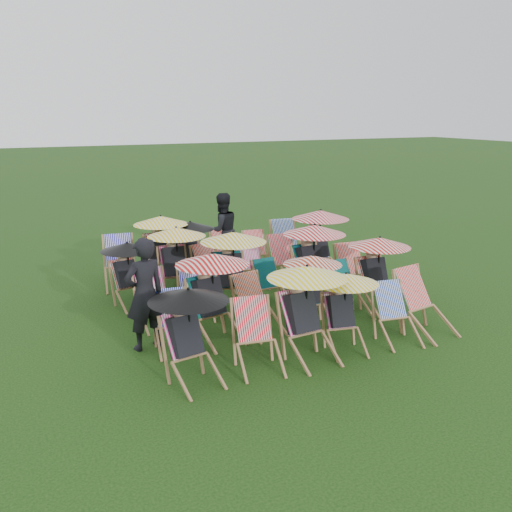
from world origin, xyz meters
name	(u,v)px	position (x,y,z in m)	size (l,w,h in m)	color
ground	(258,308)	(0.00, 0.00, 0.00)	(100.00, 100.00, 0.00)	black
deckchair_0	(190,335)	(-2.06, -2.23, 0.67)	(1.07, 1.16, 1.27)	#9D7149
deckchair_1	(258,337)	(-1.09, -2.24, 0.47)	(0.75, 0.94, 0.93)	#9D7149
deckchair_2	(308,312)	(-0.30, -2.26, 0.72)	(1.15, 1.22, 1.37)	#9D7149
deckchair_3	(345,311)	(0.37, -2.21, 0.61)	(0.98, 1.05, 1.16)	#9D7149
deckchair_4	(397,314)	(1.28, -2.31, 0.44)	(0.70, 0.89, 0.88)	#9D7149
deckchair_5	(426,303)	(1.91, -2.25, 0.51)	(0.84, 1.05, 1.03)	#9D7149
deckchair_6	(173,323)	(-1.95, -1.11, 0.43)	(0.67, 0.86, 0.86)	#9D7149
deckchair_7	(214,296)	(-1.25, -1.01, 0.72)	(1.16, 1.26, 1.37)	#9D7149
deckchair_8	(259,305)	(-0.50, -1.05, 0.46)	(0.76, 0.95, 0.92)	#9D7149
deckchair_9	(312,289)	(0.47, -1.10, 0.62)	(0.99, 1.04, 1.17)	#9D7149
deckchair_10	(348,291)	(1.26, -1.03, 0.46)	(0.67, 0.89, 0.92)	#9D7149
deckchair_11	(380,273)	(1.94, -1.00, 0.69)	(1.11, 1.15, 1.31)	#9D7149
deckchair_12	(156,300)	(-1.91, -0.03, 0.45)	(0.63, 0.86, 0.91)	#9D7149
deckchair_13	(195,292)	(-1.16, 0.09, 0.45)	(0.74, 0.92, 0.90)	#9D7149
deckchair_14	(232,270)	(-0.43, 0.16, 0.74)	(1.19, 1.27, 1.41)	#9D7149
deckchair_15	(272,285)	(0.28, -0.01, 0.41)	(0.57, 0.78, 0.83)	#9D7149
deckchair_16	(315,260)	(1.23, 0.06, 0.74)	(1.19, 1.25, 1.41)	#9D7149
deckchair_17	(355,270)	(2.12, -0.01, 0.47)	(0.71, 0.92, 0.93)	#9D7149
deckchair_18	(129,273)	(-2.06, 1.17, 0.62)	(0.99, 1.07, 1.17)	#9D7149
deckchair_19	(176,261)	(-1.10, 1.33, 0.70)	(1.12, 1.18, 1.33)	#9D7149
deckchair_20	(213,270)	(-0.39, 1.24, 0.46)	(0.76, 0.94, 0.92)	#9D7149
deckchair_21	(253,266)	(0.49, 1.25, 0.42)	(0.67, 0.85, 0.84)	#9D7149
deckchair_22	(287,261)	(1.22, 1.14, 0.49)	(0.72, 0.95, 0.97)	#9D7149
deckchair_23	(321,243)	(2.08, 1.21, 0.76)	(1.22, 1.28, 1.45)	#9D7149
deckchair_24	(120,263)	(-1.96, 2.39, 0.51)	(0.82, 1.03, 1.02)	#9D7149
deckchair_25	(161,247)	(-1.07, 2.48, 0.72)	(1.15, 1.20, 1.36)	#9D7149
deckchair_26	(190,249)	(-0.48, 2.33, 0.64)	(1.03, 1.10, 1.22)	#9D7149
deckchair_27	(230,252)	(0.43, 2.31, 0.48)	(0.71, 0.94, 0.96)	#9D7149
deckchair_28	(257,252)	(1.09, 2.28, 0.43)	(0.68, 0.86, 0.86)	#9D7149
deckchair_29	(288,244)	(1.93, 2.38, 0.51)	(0.80, 1.02, 1.02)	#9D7149
person_left	(145,294)	(-2.30, -0.89, 0.86)	(0.63, 0.41, 1.72)	black
person_rear	(222,231)	(0.48, 2.88, 0.86)	(0.83, 0.65, 1.72)	black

